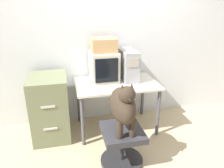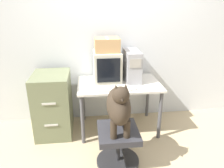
# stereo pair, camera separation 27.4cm
# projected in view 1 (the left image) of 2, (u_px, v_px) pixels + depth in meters

# --- Properties ---
(ground_plane) EXTENTS (12.00, 12.00, 0.00)m
(ground_plane) POSITION_uv_depth(u_px,v_px,m) (122.00, 141.00, 3.03)
(ground_plane) COLOR tan
(wall_back) EXTENTS (8.00, 0.05, 2.60)m
(wall_back) POSITION_uv_depth(u_px,v_px,m) (110.00, 38.00, 3.28)
(wall_back) COLOR silver
(wall_back) RESTS_ON ground_plane
(desk) EXTENTS (1.15, 0.73, 0.74)m
(desk) POSITION_uv_depth(u_px,v_px,m) (116.00, 89.00, 3.13)
(desk) COLOR silver
(desk) RESTS_ON ground_plane
(crt_monitor) EXTENTS (0.38, 0.42, 0.42)m
(crt_monitor) POSITION_uv_depth(u_px,v_px,m) (104.00, 66.00, 3.10)
(crt_monitor) COLOR beige
(crt_monitor) RESTS_ON desk
(pc_tower) EXTENTS (0.20, 0.48, 0.44)m
(pc_tower) POSITION_uv_depth(u_px,v_px,m) (128.00, 65.00, 3.16)
(pc_tower) COLOR #99999E
(pc_tower) RESTS_ON desk
(keyboard) EXTENTS (0.48, 0.17, 0.03)m
(keyboard) POSITION_uv_depth(u_px,v_px,m) (112.00, 89.00, 2.85)
(keyboard) COLOR beige
(keyboard) RESTS_ON desk
(computer_mouse) EXTENTS (0.06, 0.05, 0.03)m
(computer_mouse) POSITION_uv_depth(u_px,v_px,m) (134.00, 87.00, 2.89)
(computer_mouse) COLOR silver
(computer_mouse) RESTS_ON desk
(office_chair) EXTENTS (0.51, 0.51, 0.46)m
(office_chair) POSITION_uv_depth(u_px,v_px,m) (122.00, 144.00, 2.55)
(office_chair) COLOR #262628
(office_chair) RESTS_ON ground_plane
(dog) EXTENTS (0.26, 0.55, 0.61)m
(dog) POSITION_uv_depth(u_px,v_px,m) (123.00, 105.00, 2.35)
(dog) COLOR #33281E
(dog) RESTS_ON office_chair
(filing_cabinet) EXTENTS (0.49, 0.62, 0.89)m
(filing_cabinet) POSITION_uv_depth(u_px,v_px,m) (50.00, 107.00, 3.01)
(filing_cabinet) COLOR #6B7251
(filing_cabinet) RESTS_ON ground_plane
(cardboard_box) EXTENTS (0.34, 0.31, 0.19)m
(cardboard_box) POSITION_uv_depth(u_px,v_px,m) (104.00, 45.00, 3.00)
(cardboard_box) COLOR tan
(cardboard_box) RESTS_ON crt_monitor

